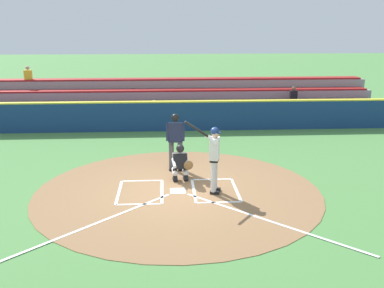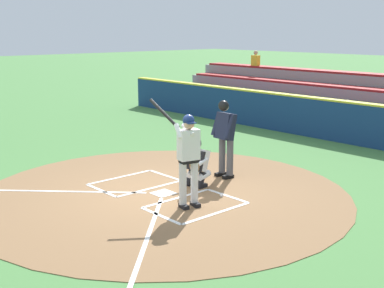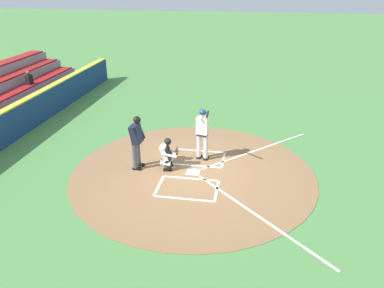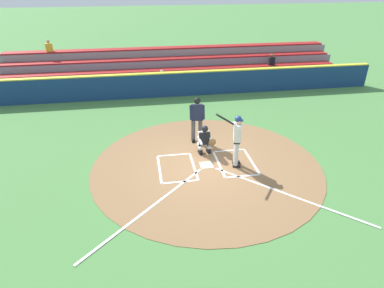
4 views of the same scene
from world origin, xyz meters
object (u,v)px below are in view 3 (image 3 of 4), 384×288
batter (203,131)px  catcher (168,153)px  plate_umpire (137,139)px  baseball (176,156)px

batter → catcher: batter is taller
batter → plate_umpire: batter is taller
catcher → baseball: (-0.88, 0.10, -0.55)m
batter → plate_umpire: 2.27m
batter → catcher: (0.88, -1.04, -0.51)m
batter → plate_umpire: size_ratio=1.14×
batter → baseball: batter is taller
catcher → batter: bearing=130.1°
plate_umpire → batter: bearing=116.0°
catcher → baseball: 1.04m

